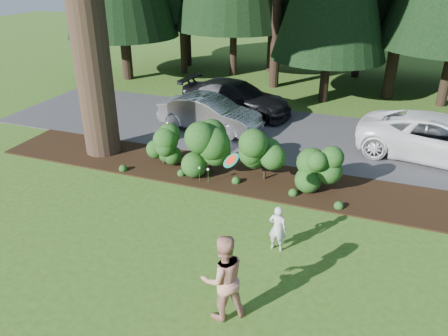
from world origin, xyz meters
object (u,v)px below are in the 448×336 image
(car_dark_suv, at_px, (236,98))
(frisbee, at_px, (231,160))
(car_white_suv, at_px, (440,139))
(child, at_px, (278,228))
(car_silver_wagon, at_px, (210,113))
(adult, at_px, (223,278))

(car_dark_suv, xyz_separation_m, frisbee, (3.00, -9.08, 1.31))
(car_white_suv, relative_size, frisbee, 11.47)
(child, height_order, frisbee, frisbee)
(car_silver_wagon, distance_m, frisbee, 7.62)
(car_dark_suv, relative_size, frisbee, 10.56)
(child, relative_size, adult, 0.65)
(adult, bearing_deg, car_dark_suv, -110.35)
(car_silver_wagon, relative_size, car_dark_suv, 0.84)
(adult, bearing_deg, frisbee, -111.52)
(frisbee, bearing_deg, child, -12.72)
(car_silver_wagon, height_order, adult, adult)
(car_silver_wagon, distance_m, child, 8.42)
(car_white_suv, height_order, adult, adult)
(car_white_suv, distance_m, child, 8.22)
(car_white_suv, height_order, frisbee, frisbee)
(car_dark_suv, bearing_deg, car_white_suv, -98.92)
(car_dark_suv, xyz_separation_m, child, (4.32, -9.37, -0.17))
(car_silver_wagon, xyz_separation_m, car_dark_suv, (0.33, 2.36, 0.03))
(car_silver_wagon, xyz_separation_m, frisbee, (3.33, -6.72, 1.34))
(car_silver_wagon, height_order, frisbee, frisbee)
(car_white_suv, bearing_deg, child, 159.93)
(adult, bearing_deg, child, -138.77)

